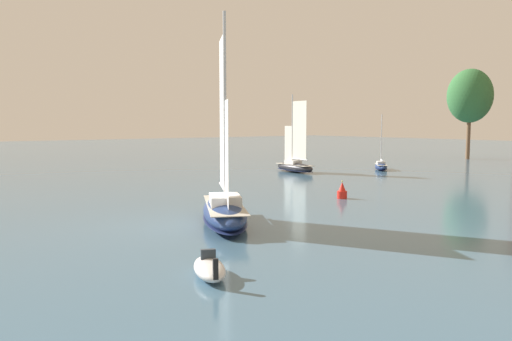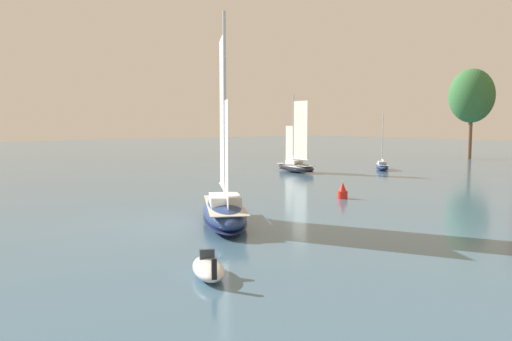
{
  "view_description": "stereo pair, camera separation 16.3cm",
  "coord_description": "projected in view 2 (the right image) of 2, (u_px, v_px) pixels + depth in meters",
  "views": [
    {
      "loc": [
        31.19,
        -20.57,
        7.66
      ],
      "look_at": [
        0.0,
        3.0,
        3.94
      ],
      "focal_mm": 35.0,
      "sensor_mm": 36.0,
      "label": 1
    },
    {
      "loc": [
        31.29,
        -20.44,
        7.66
      ],
      "look_at": [
        0.0,
        3.0,
        3.94
      ],
      "focal_mm": 35.0,
      "sensor_mm": 36.0,
      "label": 2
    }
  ],
  "objects": [
    {
      "name": "ground_plane",
      "position": [
        224.0,
        224.0,
        37.85
      ],
      "size": [
        400.0,
        400.0,
        0.0
      ],
      "primitive_type": "plane",
      "color": "#42667F"
    },
    {
      "name": "tree_shore_center",
      "position": [
        472.0,
        96.0,
        105.45
      ],
      "size": [
        9.3,
        9.3,
        19.14
      ],
      "color": "brown",
      "rests_on": "ground"
    },
    {
      "name": "sailboat_moored_far_slip",
      "position": [
        382.0,
        166.0,
        82.09
      ],
      "size": [
        6.01,
        6.05,
        9.18
      ],
      "color": "navy",
      "rests_on": "ground"
    },
    {
      "name": "sailboat_moored_near_marina",
      "position": [
        296.0,
        166.0,
        78.25
      ],
      "size": [
        9.04,
        3.3,
        12.16
      ],
      "color": "#232328",
      "rests_on": "ground"
    },
    {
      "name": "channel_buoy",
      "position": [
        343.0,
        191.0,
        50.79
      ],
      "size": [
        1.01,
        1.01,
        1.85
      ],
      "color": "red",
      "rests_on": "ground"
    },
    {
      "name": "sailboat_main",
      "position": [
        224.0,
        209.0,
        37.72
      ],
      "size": [
        11.52,
        8.23,
        15.63
      ],
      "color": "navy",
      "rests_on": "ground"
    },
    {
      "name": "motor_tender",
      "position": [
        208.0,
        268.0,
        24.79
      ],
      "size": [
        4.01,
        2.8,
        1.43
      ],
      "color": "silver",
      "rests_on": "ground"
    }
  ]
}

